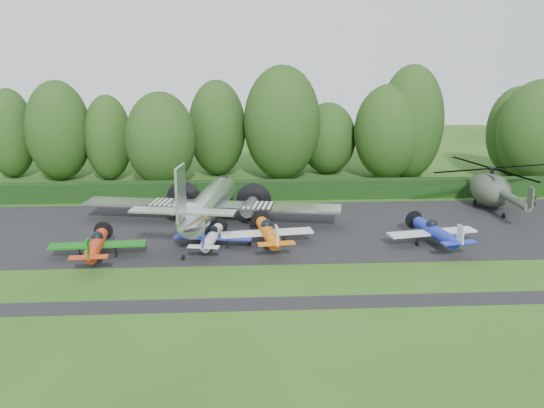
{
  "coord_description": "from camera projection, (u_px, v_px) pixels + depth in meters",
  "views": [
    {
      "loc": [
        -1.28,
        -41.63,
        16.05
      ],
      "look_at": [
        1.63,
        9.44,
        2.5
      ],
      "focal_mm": 40.0,
      "sensor_mm": 36.0,
      "label": 1
    }
  ],
  "objects": [
    {
      "name": "tree_9",
      "position": [
        10.0,
        133.0,
        73.9
      ],
      "size": [
        5.96,
        5.96,
        10.96
      ],
      "color": "black",
      "rests_on": "ground"
    },
    {
      "name": "light_plane_red",
      "position": [
        96.0,
        245.0,
        46.33
      ],
      "size": [
        7.32,
        7.7,
        2.81
      ],
      "rotation": [
        0.0,
        0.0,
        -0.07
      ],
      "color": "red",
      "rests_on": "ground"
    },
    {
      "name": "taxiway_verge",
      "position": [
        260.0,
        304.0,
        38.57
      ],
      "size": [
        70.0,
        2.0,
        0.0
      ],
      "primitive_type": "cube",
      "color": "black",
      "rests_on": "ground"
    },
    {
      "name": "light_plane_white",
      "position": [
        212.0,
        237.0,
        48.68
      ],
      "size": [
        6.4,
        6.73,
        2.46
      ],
      "rotation": [
        0.0,
        0.0,
        0.17
      ],
      "color": "silver",
      "rests_on": "ground"
    },
    {
      "name": "hedgerow",
      "position": [
        251.0,
        199.0,
        64.63
      ],
      "size": [
        90.0,
        1.6,
        2.0
      ],
      "primitive_type": "cube",
      "color": "black",
      "rests_on": "ground"
    },
    {
      "name": "tree_4",
      "position": [
        58.0,
        131.0,
        72.47
      ],
      "size": [
        7.66,
        7.66,
        11.99
      ],
      "color": "black",
      "rests_on": "ground"
    },
    {
      "name": "tree_10",
      "position": [
        541.0,
        133.0,
        69.96
      ],
      "size": [
        9.94,
        9.94,
        12.27
      ],
      "color": "black",
      "rests_on": "ground"
    },
    {
      "name": "tree_5",
      "position": [
        161.0,
        139.0,
        69.58
      ],
      "size": [
        8.05,
        8.05,
        10.89
      ],
      "color": "black",
      "rests_on": "ground"
    },
    {
      "name": "tree_6",
      "position": [
        389.0,
        132.0,
        73.14
      ],
      "size": [
        8.43,
        8.43,
        11.51
      ],
      "color": "black",
      "rests_on": "ground"
    },
    {
      "name": "helicopter",
      "position": [
        491.0,
        187.0,
        60.23
      ],
      "size": [
        13.21,
        15.47,
        4.26
      ],
      "rotation": [
        0.0,
        0.0,
        0.01
      ],
      "color": "#333B2D",
      "rests_on": "ground"
    },
    {
      "name": "tree_2",
      "position": [
        518.0,
        132.0,
        74.46
      ],
      "size": [
        7.63,
        7.63,
        11.19
      ],
      "color": "black",
      "rests_on": "ground"
    },
    {
      "name": "tree_7",
      "position": [
        282.0,
        123.0,
        72.77
      ],
      "size": [
        9.25,
        9.25,
        13.74
      ],
      "color": "black",
      "rests_on": "ground"
    },
    {
      "name": "transport_plane",
      "position": [
        209.0,
        205.0,
        54.19
      ],
      "size": [
        23.72,
        18.19,
        7.6
      ],
      "rotation": [
        0.0,
        0.0,
        0.18
      ],
      "color": "silver",
      "rests_on": "ground"
    },
    {
      "name": "tree_8",
      "position": [
        217.0,
        128.0,
        75.11
      ],
      "size": [
        7.11,
        7.11,
        11.87
      ],
      "color": "black",
      "rests_on": "ground"
    },
    {
      "name": "tree_11",
      "position": [
        411.0,
        122.0,
        73.31
      ],
      "size": [
        7.82,
        7.82,
        13.8
      ],
      "color": "black",
      "rests_on": "ground"
    },
    {
      "name": "apron",
      "position": [
        253.0,
        230.0,
        54.01
      ],
      "size": [
        70.0,
        18.0,
        0.01
      ],
      "primitive_type": "cube",
      "color": "black",
      "rests_on": "ground"
    },
    {
      "name": "sign_board",
      "position": [
        530.0,
        184.0,
        65.46
      ],
      "size": [
        3.55,
        0.13,
        2.0
      ],
      "rotation": [
        0.0,
        0.0,
        0.13
      ],
      "color": "#3F3326",
      "rests_on": "ground"
    },
    {
      "name": "tree_1",
      "position": [
        108.0,
        138.0,
        72.75
      ],
      "size": [
        5.64,
        5.64,
        10.28
      ],
      "color": "black",
      "rests_on": "ground"
    },
    {
      "name": "tree_0",
      "position": [
        328.0,
        138.0,
        76.45
      ],
      "size": [
        7.08,
        7.08,
        9.03
      ],
      "color": "black",
      "rests_on": "ground"
    },
    {
      "name": "light_plane_orange",
      "position": [
        268.0,
        232.0,
        49.2
      ],
      "size": [
        7.62,
        8.01,
        2.93
      ],
      "rotation": [
        0.0,
        0.0,
        -0.13
      ],
      "color": "#DD610D",
      "rests_on": "ground"
    },
    {
      "name": "light_plane_blue",
      "position": [
        435.0,
        232.0,
        49.35
      ],
      "size": [
        7.54,
        7.93,
        2.9
      ],
      "rotation": [
        0.0,
        0.0,
        -0.19
      ],
      "color": "#192697",
      "rests_on": "ground"
    },
    {
      "name": "ground",
      "position": [
        257.0,
        270.0,
        44.36
      ],
      "size": [
        160.0,
        160.0,
        0.0
      ],
      "primitive_type": "plane",
      "color": "#254E16",
      "rests_on": "ground"
    }
  ]
}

